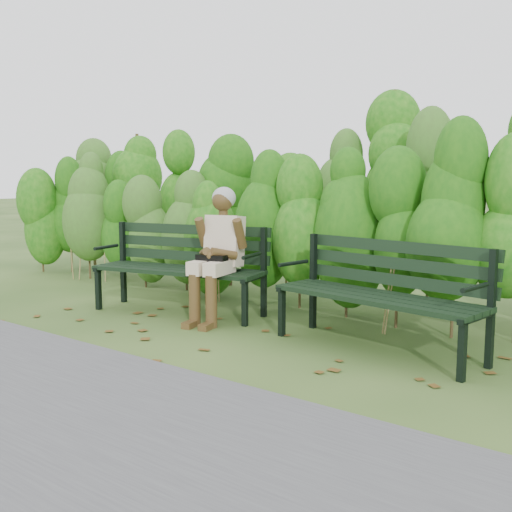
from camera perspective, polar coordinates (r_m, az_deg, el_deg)
The scene contains 7 objects.
ground at distance 5.65m, azimuth -2.18°, elevation -7.93°, with size 80.00×80.00×0.00m, color #284618.
footpath at distance 4.27m, azimuth -21.89°, elevation -13.50°, with size 60.00×2.50×0.01m, color #474749.
hedge_band at distance 6.99m, azimuth 7.58°, elevation 5.39°, with size 11.04×1.67×2.42m.
leaf_litter at distance 5.62m, azimuth -1.57°, elevation -7.97°, with size 5.85×2.27×0.01m.
bench_left at distance 6.76m, azimuth -6.95°, elevation -0.46°, with size 2.04×1.04×0.98m.
bench_right at distance 5.34m, azimuth 12.05°, elevation -2.81°, with size 1.97×0.89×0.95m.
seated_woman at distance 6.29m, azimuth -3.64°, elevation 1.01°, with size 0.58×0.85×1.41m.
Camera 1 is at (3.47, -4.19, 1.49)m, focal length 42.00 mm.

